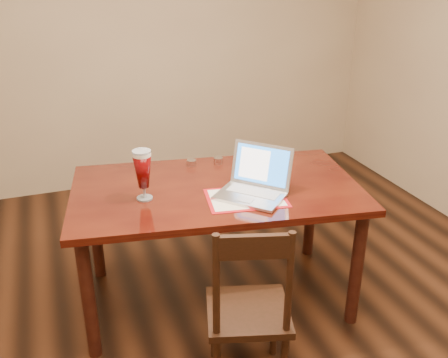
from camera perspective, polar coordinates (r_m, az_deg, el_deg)
name	(u,v)px	position (r m, az deg, el deg)	size (l,w,h in m)	color
ground	(237,349)	(2.96, 1.55, -18.85)	(5.00, 5.00, 0.00)	black
room_shell	(242,22)	(2.18, 2.08, 17.44)	(4.51, 5.01, 2.71)	tan
dining_table	(216,200)	(2.95, -0.95, -2.39)	(1.80, 1.19, 1.07)	#4D160A
dining_chair	(249,311)	(2.50, 2.85, -14.82)	(0.49, 0.48, 0.95)	black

